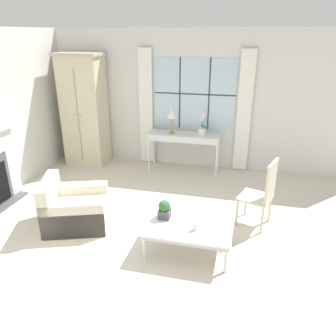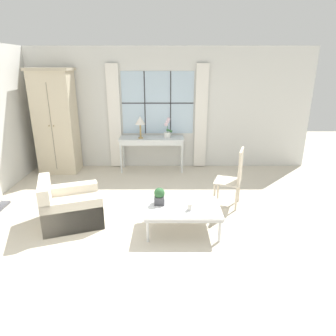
{
  "view_description": "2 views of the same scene",
  "coord_description": "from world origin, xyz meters",
  "px_view_note": "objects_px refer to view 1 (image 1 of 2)",
  "views": [
    {
      "loc": [
        1.05,
        -3.67,
        2.71
      ],
      "look_at": [
        0.05,
        0.51,
        0.93
      ],
      "focal_mm": 35.0,
      "sensor_mm": 36.0,
      "label": 1
    },
    {
      "loc": [
        0.24,
        -4.11,
        2.42
      ],
      "look_at": [
        0.23,
        0.14,
        0.94
      ],
      "focal_mm": 32.0,
      "sensor_mm": 36.0,
      "label": 2
    }
  ],
  "objects_px": {
    "console_table": "(184,137)",
    "pillar_candle": "(195,227)",
    "armoire": "(85,110)",
    "potted_orchid": "(202,126)",
    "table_lamp": "(172,114)",
    "potted_plant_small": "(165,209)",
    "coffee_table": "(189,228)",
    "armchair_upholstered": "(74,209)",
    "side_chair_wooden": "(263,191)"
  },
  "relations": [
    {
      "from": "armchair_upholstered",
      "to": "coffee_table",
      "type": "relative_size",
      "value": 0.99
    },
    {
      "from": "armchair_upholstered",
      "to": "potted_plant_small",
      "type": "xyz_separation_m",
      "value": [
        1.44,
        -0.14,
        0.27
      ]
    },
    {
      "from": "potted_orchid",
      "to": "side_chair_wooden",
      "type": "xyz_separation_m",
      "value": [
        1.17,
        -1.91,
        -0.39
      ]
    },
    {
      "from": "armoire",
      "to": "console_table",
      "type": "relative_size",
      "value": 1.57
    },
    {
      "from": "coffee_table",
      "to": "pillar_candle",
      "type": "xyz_separation_m",
      "value": [
        0.09,
        -0.1,
        0.09
      ]
    },
    {
      "from": "table_lamp",
      "to": "coffee_table",
      "type": "xyz_separation_m",
      "value": [
        0.85,
        -2.7,
        -0.84
      ]
    },
    {
      "from": "side_chair_wooden",
      "to": "console_table",
      "type": "bearing_deg",
      "value": 128.85
    },
    {
      "from": "console_table",
      "to": "table_lamp",
      "type": "bearing_deg",
      "value": -168.39
    },
    {
      "from": "armchair_upholstered",
      "to": "coffee_table",
      "type": "xyz_separation_m",
      "value": [
        1.79,
        -0.24,
        0.1
      ]
    },
    {
      "from": "potted_orchid",
      "to": "potted_plant_small",
      "type": "distance_m",
      "value": 2.7
    },
    {
      "from": "console_table",
      "to": "pillar_candle",
      "type": "height_order",
      "value": "console_table"
    },
    {
      "from": "armoire",
      "to": "potted_orchid",
      "type": "distance_m",
      "value": 2.54
    },
    {
      "from": "armoire",
      "to": "armchair_upholstered",
      "type": "height_order",
      "value": "armoire"
    },
    {
      "from": "console_table",
      "to": "coffee_table",
      "type": "height_order",
      "value": "console_table"
    },
    {
      "from": "console_table",
      "to": "potted_plant_small",
      "type": "relative_size",
      "value": 5.7
    },
    {
      "from": "table_lamp",
      "to": "armchair_upholstered",
      "type": "bearing_deg",
      "value": -110.83
    },
    {
      "from": "armoire",
      "to": "armchair_upholstered",
      "type": "xyz_separation_m",
      "value": [
        0.98,
        -2.47,
        -0.93
      ]
    },
    {
      "from": "potted_orchid",
      "to": "pillar_candle",
      "type": "bearing_deg",
      "value": -83.39
    },
    {
      "from": "table_lamp",
      "to": "potted_plant_small",
      "type": "height_order",
      "value": "table_lamp"
    },
    {
      "from": "armoire",
      "to": "pillar_candle",
      "type": "distance_m",
      "value": 4.08
    },
    {
      "from": "armoire",
      "to": "console_table",
      "type": "xyz_separation_m",
      "value": [
        2.16,
        0.04,
        -0.47
      ]
    },
    {
      "from": "coffee_table",
      "to": "potted_plant_small",
      "type": "relative_size",
      "value": 4.3
    },
    {
      "from": "armoire",
      "to": "potted_orchid",
      "type": "xyz_separation_m",
      "value": [
        2.53,
        0.05,
        -0.2
      ]
    },
    {
      "from": "side_chair_wooden",
      "to": "potted_plant_small",
      "type": "relative_size",
      "value": 4.02
    },
    {
      "from": "armchair_upholstered",
      "to": "pillar_candle",
      "type": "bearing_deg",
      "value": -10.45
    },
    {
      "from": "armoire",
      "to": "console_table",
      "type": "distance_m",
      "value": 2.22
    },
    {
      "from": "potted_plant_small",
      "to": "potted_orchid",
      "type": "bearing_deg",
      "value": 87.5
    },
    {
      "from": "armchair_upholstered",
      "to": "potted_orchid",
      "type": "bearing_deg",
      "value": 58.33
    },
    {
      "from": "armoire",
      "to": "potted_orchid",
      "type": "bearing_deg",
      "value": 1.11
    },
    {
      "from": "pillar_candle",
      "to": "table_lamp",
      "type": "bearing_deg",
      "value": 108.67
    },
    {
      "from": "table_lamp",
      "to": "side_chair_wooden",
      "type": "bearing_deg",
      "value": -46.08
    },
    {
      "from": "potted_orchid",
      "to": "potted_plant_small",
      "type": "height_order",
      "value": "potted_orchid"
    },
    {
      "from": "table_lamp",
      "to": "potted_plant_small",
      "type": "xyz_separation_m",
      "value": [
        0.5,
        -2.6,
        -0.67
      ]
    },
    {
      "from": "table_lamp",
      "to": "coffee_table",
      "type": "height_order",
      "value": "table_lamp"
    },
    {
      "from": "potted_plant_small",
      "to": "side_chair_wooden",
      "type": "bearing_deg",
      "value": 30.06
    },
    {
      "from": "console_table",
      "to": "armchair_upholstered",
      "type": "height_order",
      "value": "console_table"
    },
    {
      "from": "console_table",
      "to": "side_chair_wooden",
      "type": "xyz_separation_m",
      "value": [
        1.54,
        -1.91,
        -0.12
      ]
    },
    {
      "from": "potted_orchid",
      "to": "coffee_table",
      "type": "height_order",
      "value": "potted_orchid"
    },
    {
      "from": "console_table",
      "to": "armchair_upholstered",
      "type": "xyz_separation_m",
      "value": [
        -1.19,
        -2.51,
        -0.46
      ]
    },
    {
      "from": "armoire",
      "to": "console_table",
      "type": "bearing_deg",
      "value": 1.15
    },
    {
      "from": "armchair_upholstered",
      "to": "potted_plant_small",
      "type": "bearing_deg",
      "value": -5.62
    },
    {
      "from": "armoire",
      "to": "side_chair_wooden",
      "type": "relative_size",
      "value": 2.22
    },
    {
      "from": "side_chair_wooden",
      "to": "pillar_candle",
      "type": "distance_m",
      "value": 1.28
    },
    {
      "from": "table_lamp",
      "to": "side_chair_wooden",
      "type": "distance_m",
      "value": 2.65
    },
    {
      "from": "coffee_table",
      "to": "potted_plant_small",
      "type": "distance_m",
      "value": 0.41
    },
    {
      "from": "pillar_candle",
      "to": "side_chair_wooden",
      "type": "bearing_deg",
      "value": 48.59
    },
    {
      "from": "armoire",
      "to": "pillar_candle",
      "type": "relative_size",
      "value": 19.62
    },
    {
      "from": "pillar_candle",
      "to": "potted_plant_small",
      "type": "bearing_deg",
      "value": 155.26
    },
    {
      "from": "table_lamp",
      "to": "coffee_table",
      "type": "bearing_deg",
      "value": -72.45
    },
    {
      "from": "potted_orchid",
      "to": "coffee_table",
      "type": "xyz_separation_m",
      "value": [
        0.24,
        -2.76,
        -0.62
      ]
    }
  ]
}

